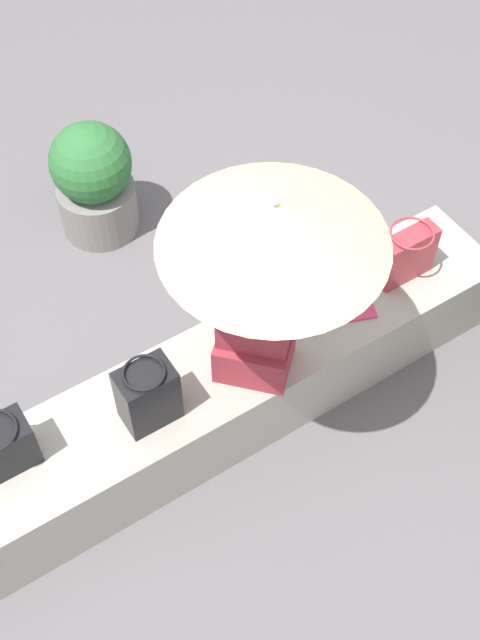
% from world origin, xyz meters
% --- Properties ---
extents(ground_plane, '(14.00, 14.00, 0.00)m').
position_xyz_m(ground_plane, '(0.00, 0.00, 0.00)').
color(ground_plane, '#605B5E').
extents(stone_bench, '(3.08, 0.55, 0.46)m').
position_xyz_m(stone_bench, '(0.00, 0.00, 0.23)').
color(stone_bench, '#A8A093').
rests_on(stone_bench, ground).
extents(person_seated, '(0.47, 0.48, 0.90)m').
position_xyz_m(person_seated, '(-0.11, 0.08, 0.85)').
color(person_seated, '#992D38').
rests_on(person_seated, stone_bench).
extents(parasol, '(0.92, 0.92, 1.14)m').
position_xyz_m(parasol, '(-0.13, 0.15, 1.47)').
color(parasol, '#B7B7BC').
rests_on(parasol, stone_bench).
extents(handbag_black, '(0.29, 0.21, 0.28)m').
position_xyz_m(handbag_black, '(1.08, -0.08, 0.60)').
color(handbag_black, black).
rests_on(handbag_black, stone_bench).
extents(tote_bag_canvas, '(0.25, 0.19, 0.36)m').
position_xyz_m(tote_bag_canvas, '(0.43, 0.05, 0.64)').
color(tote_bag_canvas, black).
rests_on(tote_bag_canvas, stone_bench).
extents(shoulder_bag_spare, '(0.30, 0.22, 0.32)m').
position_xyz_m(shoulder_bag_spare, '(-1.06, 0.02, 0.62)').
color(shoulder_bag_spare, '#B2333D').
rests_on(shoulder_bag_spare, stone_bench).
extents(magazine, '(0.33, 0.29, 0.01)m').
position_xyz_m(magazine, '(-0.69, 0.03, 0.47)').
color(magazine, '#D83866').
rests_on(magazine, stone_bench).
extents(planter_near, '(0.48, 0.48, 0.75)m').
position_xyz_m(planter_near, '(-0.06, -1.56, 0.37)').
color(planter_near, gray).
rests_on(planter_near, ground).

